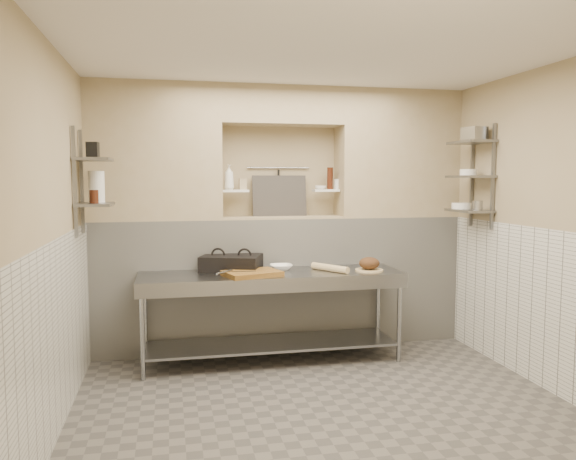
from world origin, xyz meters
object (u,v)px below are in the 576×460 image
object	(u,v)px
jug_left	(97,187)
mixing_bowl	(281,267)
prep_table	(272,299)
cutting_board	(252,273)
bread_loaf	(369,263)
bowl_alcove	(320,188)
rolling_pin	(330,268)
panini_press	(231,263)
bottle_soap	(229,177)

from	to	relation	value
jug_left	mixing_bowl	bearing A→B (deg)	4.69
prep_table	cutting_board	size ratio (longest dim) A/B	5.05
jug_left	bread_loaf	bearing A→B (deg)	-2.24
cutting_board	bowl_alcove	distance (m)	1.37
rolling_pin	bread_loaf	xyz separation A→B (m)	(0.40, -0.06, 0.04)
bowl_alcove	jug_left	bearing A→B (deg)	-166.44
prep_table	cutting_board	bearing A→B (deg)	-149.68
panini_press	mixing_bowl	world-z (taller)	panini_press
mixing_bowl	bread_loaf	size ratio (longest dim) A/B	1.11
panini_press	jug_left	bearing A→B (deg)	-150.81
cutting_board	jug_left	bearing A→B (deg)	174.45
mixing_bowl	bottle_soap	world-z (taller)	bottle_soap
bottle_soap	jug_left	bearing A→B (deg)	-158.04
rolling_pin	bowl_alcove	xyz separation A→B (m)	(0.06, 0.59, 0.80)
rolling_pin	bottle_soap	distance (m)	1.43
cutting_board	prep_table	bearing A→B (deg)	30.32
rolling_pin	bottle_soap	size ratio (longest dim) A/B	1.73
bread_loaf	cutting_board	bearing A→B (deg)	-178.31
prep_table	bottle_soap	xyz separation A→B (m)	(-0.36, 0.53, 1.20)
panini_press	rolling_pin	distance (m)	1.00
prep_table	cutting_board	world-z (taller)	cutting_board
prep_table	panini_press	xyz separation A→B (m)	(-0.37, 0.22, 0.34)
bowl_alcove	panini_press	bearing A→B (deg)	-161.59
panini_press	jug_left	world-z (taller)	jug_left
bowl_alcove	bread_loaf	bearing A→B (deg)	-62.68
panini_press	cutting_board	distance (m)	0.39
rolling_pin	jug_left	xyz separation A→B (m)	(-2.22, 0.04, 0.82)
cutting_board	mixing_bowl	size ratio (longest dim) A/B	2.24
cutting_board	bowl_alcove	size ratio (longest dim) A/B	4.10
bowl_alcove	mixing_bowl	bearing A→B (deg)	-142.13
panini_press	bottle_soap	world-z (taller)	bottle_soap
bottle_soap	jug_left	world-z (taller)	bottle_soap
panini_press	bottle_soap	size ratio (longest dim) A/B	2.60
panini_press	bowl_alcove	size ratio (longest dim) A/B	5.47
panini_press	mixing_bowl	bearing A→B (deg)	12.43
rolling_pin	bowl_alcove	world-z (taller)	bowl_alcove
bottle_soap	mixing_bowl	bearing A→B (deg)	-37.11
rolling_pin	bread_loaf	bearing A→B (deg)	-8.53
cutting_board	bowl_alcove	xyz separation A→B (m)	(0.86, 0.69, 0.81)
prep_table	bread_loaf	bearing A→B (deg)	-5.18
bread_loaf	bowl_alcove	distance (m)	1.05
bottle_soap	bread_loaf	bearing A→B (deg)	-24.57
panini_press	rolling_pin	size ratio (longest dim) A/B	1.51
bowl_alcove	jug_left	size ratio (longest dim) A/B	0.44
rolling_pin	bottle_soap	world-z (taller)	bottle_soap
rolling_pin	bottle_soap	bearing A→B (deg)	149.66
cutting_board	rolling_pin	distance (m)	0.81
cutting_board	bread_loaf	size ratio (longest dim) A/B	2.49
cutting_board	bottle_soap	world-z (taller)	bottle_soap
panini_press	rolling_pin	world-z (taller)	panini_press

